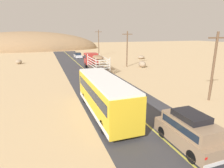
% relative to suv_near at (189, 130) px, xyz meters
% --- Properties ---
extents(ground_plane, '(240.00, 240.00, 0.00)m').
position_rel_suv_near_xyz_m(ground_plane, '(-0.93, 6.30, -1.15)').
color(ground_plane, tan).
extents(road_surface, '(8.00, 120.00, 0.02)m').
position_rel_suv_near_xyz_m(road_surface, '(-0.93, 6.30, -1.14)').
color(road_surface, '#38383D').
rests_on(road_surface, ground).
extents(road_centre_line, '(0.16, 117.60, 0.00)m').
position_rel_suv_near_xyz_m(road_centre_line, '(-0.93, 6.30, -1.13)').
color(road_centre_line, '#D8CC4C').
rests_on(road_centre_line, road_surface).
extents(suv_near, '(1.90, 4.62, 2.29)m').
position_rel_suv_near_xyz_m(suv_near, '(0.00, 0.00, 0.00)').
color(suv_near, '#8C7259').
rests_on(suv_near, road_surface).
extents(livestock_truck, '(2.53, 9.70, 3.02)m').
position_rel_suv_near_xyz_m(livestock_truck, '(0.89, 27.49, 0.64)').
color(livestock_truck, '#B2332D').
rests_on(livestock_truck, road_surface).
extents(bus, '(2.54, 10.00, 3.21)m').
position_rel_suv_near_xyz_m(bus, '(-3.41, 6.58, 0.60)').
color(bus, gold).
rests_on(bus, road_surface).
extents(car_far, '(1.80, 4.40, 1.46)m').
position_rel_suv_near_xyz_m(car_far, '(0.82, 45.39, -0.46)').
color(car_far, silver).
rests_on(car_far, road_surface).
extents(power_pole_near, '(2.20, 0.24, 7.07)m').
position_rel_suv_near_xyz_m(power_pole_near, '(8.11, 6.20, 2.66)').
color(power_pole_near, brown).
rests_on(power_pole_near, ground).
extents(power_pole_mid, '(2.20, 0.24, 7.23)m').
position_rel_suv_near_xyz_m(power_pole_mid, '(8.11, 27.88, 2.75)').
color(power_pole_mid, brown).
rests_on(power_pole_mid, ground).
extents(power_pole_far, '(2.20, 0.24, 7.73)m').
position_rel_suv_near_xyz_m(power_pole_far, '(8.11, 49.55, 3.00)').
color(power_pole_far, brown).
rests_on(power_pole_far, ground).
extents(boulder_near_shoulder, '(1.37, 1.99, 1.29)m').
position_rel_suv_near_xyz_m(boulder_near_shoulder, '(10.82, 26.14, -0.51)').
color(boulder_near_shoulder, gray).
rests_on(boulder_near_shoulder, ground).
extents(boulder_mid_field, '(1.32, 1.32, 0.98)m').
position_rel_suv_near_xyz_m(boulder_mid_field, '(-13.68, 39.35, -0.66)').
color(boulder_mid_field, gray).
rests_on(boulder_mid_field, ground).
extents(boulder_far_horizon, '(1.80, 1.80, 0.91)m').
position_rel_suv_near_xyz_m(boulder_far_horizon, '(16.72, 37.72, -0.70)').
color(boulder_far_horizon, gray).
rests_on(boulder_far_horizon, ground).
extents(distant_hill, '(58.76, 24.99, 14.72)m').
position_rel_suv_near_xyz_m(distant_hill, '(-14.15, 78.92, -1.15)').
color(distant_hill, '#957553').
rests_on(distant_hill, ground).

